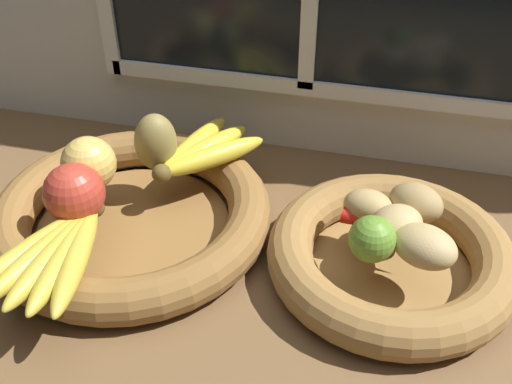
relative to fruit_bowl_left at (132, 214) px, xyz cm
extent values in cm
cube|color=brown|center=(19.40, -2.32, -4.26)|extent=(140.00, 90.00, 3.00)
cube|color=white|center=(19.40, 25.18, 9.24)|extent=(64.00, 1.20, 2.40)
cylinder|color=brown|center=(0.00, 0.00, -2.26)|extent=(26.81, 26.81, 1.00)
torus|color=brown|center=(0.00, 0.00, 0.19)|extent=(38.59, 38.59, 5.89)
cylinder|color=olive|center=(35.33, 0.00, -2.26)|extent=(21.12, 21.12, 1.00)
torus|color=olive|center=(35.33, 0.00, 0.19)|extent=(31.64, 31.64, 5.89)
sphere|color=#DBB756|center=(-5.83, 1.12, 6.85)|extent=(7.45, 7.45, 7.45)
sphere|color=#B73828|center=(-4.51, -5.52, 7.01)|extent=(7.77, 7.77, 7.77)
ellipsoid|color=olive|center=(1.41, 7.38, 7.47)|extent=(7.89, 7.70, 8.69)
ellipsoid|color=gold|center=(-6.01, -13.45, 4.57)|extent=(9.77, 18.20, 2.87)
ellipsoid|color=gold|center=(-4.65, -13.90, 4.57)|extent=(7.19, 18.67, 2.87)
ellipsoid|color=gold|center=(-3.24, -14.13, 4.57)|extent=(4.44, 18.69, 2.87)
ellipsoid|color=gold|center=(-1.81, -14.14, 4.57)|extent=(4.14, 18.67, 2.87)
ellipsoid|color=gold|center=(-0.40, -13.93, 4.57)|extent=(6.91, 18.69, 2.87)
sphere|color=brown|center=(-2.45, -4.90, 4.57)|extent=(2.59, 2.59, 2.59)
ellipsoid|color=yellow|center=(9.02, 10.01, 4.67)|extent=(13.70, 13.98, 3.07)
ellipsoid|color=yellow|center=(7.34, 11.27, 4.67)|extent=(10.81, 15.87, 3.07)
ellipsoid|color=yellow|center=(5.39, 12.06, 4.67)|extent=(7.21, 16.74, 3.07)
sphere|color=brown|center=(3.27, 4.09, 4.67)|extent=(2.77, 2.77, 2.77)
ellipsoid|color=tan|center=(31.57, 2.93, 5.26)|extent=(6.62, 5.12, 4.25)
ellipsoid|color=tan|center=(38.68, -3.35, 5.49)|extent=(9.44, 8.46, 4.72)
ellipsoid|color=#A38451|center=(37.43, 4.60, 5.60)|extent=(8.46, 7.49, 4.94)
ellipsoid|color=tan|center=(35.33, 0.00, 5.42)|extent=(8.45, 8.17, 4.59)
sphere|color=olive|center=(32.63, -4.06, 5.95)|extent=(5.64, 5.64, 5.64)
cone|color=red|center=(34.47, 0.80, 4.22)|extent=(12.08, 3.99, 2.18)
camera|label=1|loc=(31.98, -58.27, 52.89)|focal=42.22mm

